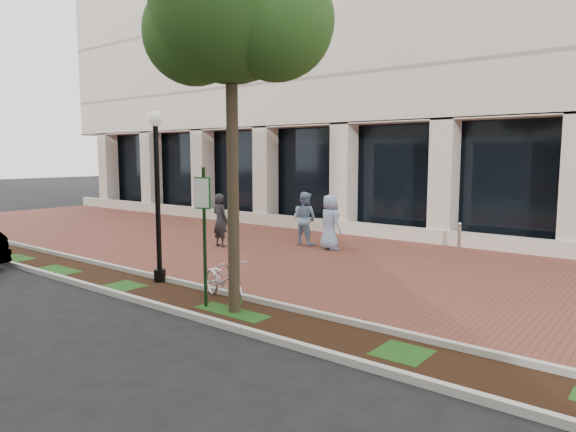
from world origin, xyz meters
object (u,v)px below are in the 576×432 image
Objects in this scene: lamppost at (157,186)px; pedestrian_mid at (304,219)px; pedestrian_right at (330,222)px; bollard at (459,237)px; parking_sign at (204,221)px; street_tree at (234,12)px; locked_bicycle at (224,280)px; pedestrian_left at (220,220)px.

lamppost reaches higher than pedestrian_mid.
pedestrian_right is (1.12, -0.14, -0.01)m from pedestrian_mid.
bollard is (3.38, 2.18, -0.41)m from pedestrian_right.
parking_sign is 0.38× the size of street_tree.
street_tree is at bearing -97.23° from bollard.
street_tree is (0.72, 0.15, 3.82)m from parking_sign.
street_tree is at bearing -97.13° from locked_bicycle.
pedestrian_left is 0.98× the size of pedestrian_mid.
bollard is at bearing 62.73° from lamppost.
pedestrian_right is at bearing 82.92° from parking_sign.
lamppost is at bearing 169.09° from street_tree.
pedestrian_right reaches higher than locked_bicycle.
pedestrian_right is (0.85, 6.02, -1.39)m from lamppost.
pedestrian_mid reaches higher than bollard.
pedestrian_mid is at bearing 116.55° from street_tree.
pedestrian_left is (-4.64, 4.96, -0.85)m from parking_sign.
parking_sign is 1.54× the size of pedestrian_mid.
lamppost is 2.28× the size of pedestrian_left.
parking_sign reaches higher than pedestrian_right.
lamppost is at bearing 104.39° from locked_bicycle.
lamppost reaches higher than pedestrian_left.
pedestrian_mid is (-2.65, 6.91, -0.84)m from parking_sign.
lamppost is 2.34× the size of locked_bicycle.
pedestrian_left is at bearing 113.22° from parking_sign.
pedestrian_right is at bearing 170.73° from pedestrian_mid.
pedestrian_left is (-4.63, 4.43, 0.43)m from locked_bicycle.
street_tree reaches higher than lamppost.
pedestrian_mid is (-3.38, 6.76, -4.66)m from street_tree.
bollard reaches higher than locked_bicycle.
pedestrian_left is at bearing 65.99° from locked_bicycle.
pedestrian_left is (-5.37, 4.81, -4.67)m from street_tree.
pedestrian_right reaches higher than pedestrian_left.
lamppost reaches higher than parking_sign.
pedestrian_mid is 1.02× the size of pedestrian_right.
street_tree is 4.09× the size of pedestrian_right.
street_tree reaches higher than pedestrian_mid.
pedestrian_mid is (-0.27, 6.16, -1.38)m from lamppost.
parking_sign is at bearing -101.63° from bollard.
pedestrian_left is 2.78m from pedestrian_mid.
pedestrian_right is at bearing 108.87° from street_tree.
lamppost is at bearing 142.71° from parking_sign.
pedestrian_right is (-1.54, 6.76, -0.85)m from parking_sign.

